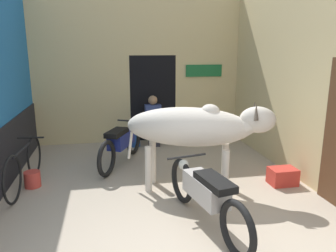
# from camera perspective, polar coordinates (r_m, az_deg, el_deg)

# --- Properties ---
(wall_back_with_doorway) EXTENTS (4.87, 0.93, 3.60)m
(wall_back_with_doorway) POSITION_cam_1_polar(r_m,az_deg,el_deg) (8.11, -4.40, 8.50)
(wall_back_with_doorway) COLOR #D1BC84
(wall_back_with_doorway) RESTS_ON ground_plane
(wall_right_with_door) EXTENTS (0.22, 4.96, 3.60)m
(wall_right_with_door) POSITION_cam_1_polar(r_m,az_deg,el_deg) (6.22, 21.61, 8.35)
(wall_right_with_door) COLOR #D1BC84
(wall_right_with_door) RESTS_ON ground_plane
(cow) EXTENTS (2.31, 1.24, 1.46)m
(cow) POSITION_cam_1_polar(r_m,az_deg,el_deg) (5.08, 4.77, -0.26)
(cow) COLOR beige
(cow) RESTS_ON ground_plane
(motorcycle_near) EXTENTS (0.64, 2.06, 0.77)m
(motorcycle_near) POSITION_cam_1_polar(r_m,az_deg,el_deg) (4.24, 6.56, -11.55)
(motorcycle_near) COLOR black
(motorcycle_near) RESTS_ON ground_plane
(motorcycle_far) EXTENTS (0.96, 1.82, 0.77)m
(motorcycle_far) POSITION_cam_1_polar(r_m,az_deg,el_deg) (6.43, -8.14, -2.84)
(motorcycle_far) COLOR black
(motorcycle_far) RESTS_ON ground_plane
(bicycle) EXTENTS (0.44, 1.81, 0.74)m
(bicycle) POSITION_cam_1_polar(r_m,az_deg,el_deg) (5.81, -23.72, -6.38)
(bicycle) COLOR black
(bicycle) RESTS_ON ground_plane
(shopkeeper_seated) EXTENTS (0.37, 0.34, 1.16)m
(shopkeeper_seated) POSITION_cam_1_polar(r_m,az_deg,el_deg) (7.59, -2.58, 1.19)
(shopkeeper_seated) COLOR #282833
(shopkeeper_seated) RESTS_ON ground_plane
(plastic_stool) EXTENTS (0.33, 0.33, 0.43)m
(plastic_stool) POSITION_cam_1_polar(r_m,az_deg,el_deg) (7.61, -5.77, -1.84)
(plastic_stool) COLOR #2856B2
(plastic_stool) RESTS_ON ground_plane
(crate) EXTENTS (0.44, 0.32, 0.28)m
(crate) POSITION_cam_1_polar(r_m,az_deg,el_deg) (5.85, 19.34, -8.26)
(crate) COLOR red
(crate) RESTS_ON ground_plane
(bucket) EXTENTS (0.26, 0.26, 0.26)m
(bucket) POSITION_cam_1_polar(r_m,az_deg,el_deg) (5.88, -22.54, -8.55)
(bucket) COLOR #C63D33
(bucket) RESTS_ON ground_plane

